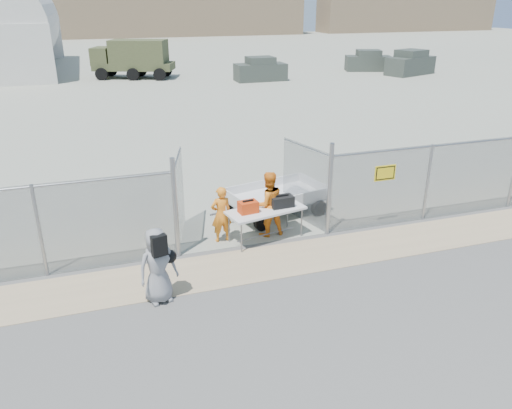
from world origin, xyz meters
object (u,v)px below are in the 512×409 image
object	(u,v)px
folding_table	(266,224)
security_worker_right	(268,204)
visitor	(158,266)
security_worker_left	(221,215)
utility_trailer	(277,200)

from	to	relation	value
folding_table	security_worker_right	distance (m)	0.54
folding_table	visitor	bearing A→B (deg)	-158.50
visitor	folding_table	bearing A→B (deg)	20.40
visitor	security_worker_left	bearing A→B (deg)	36.68
security_worker_left	security_worker_right	distance (m)	1.27
folding_table	security_worker_left	xyz separation A→B (m)	(-1.11, 0.26, 0.32)
security_worker_right	visitor	xyz separation A→B (m)	(-3.17, -2.26, -0.06)
security_worker_left	visitor	world-z (taller)	visitor
security_worker_left	utility_trailer	world-z (taller)	security_worker_left
security_worker_left	security_worker_right	world-z (taller)	security_worker_right
security_worker_left	utility_trailer	size ratio (longest dim) A/B	0.42
security_worker_right	visitor	size ratio (longest dim) A/B	1.08
folding_table	security_worker_left	world-z (taller)	security_worker_left
folding_table	utility_trailer	distance (m)	1.73
security_worker_right	visitor	distance (m)	3.90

